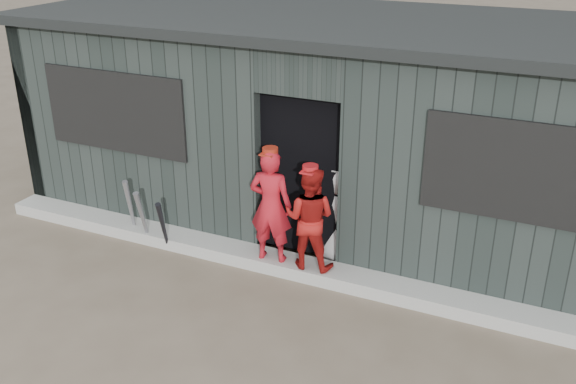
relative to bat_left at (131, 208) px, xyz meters
The scene contains 9 objects.
ground 2.78m from the bat_left, 39.47° to the right, with size 80.00×80.00×0.00m, color brown.
curb 2.15m from the bat_left, ahead, with size 8.00×0.36×0.15m, color #A2A29D.
bat_left is the anchor object (origin of this frame).
bat_mid 0.29m from the bat_left, 23.81° to the right, with size 0.07×0.07×0.78m, color gray.
bat_right 0.64m from the bat_left, 16.80° to the right, with size 0.07×0.07×0.75m, color black.
player_red_left 1.97m from the bat_left, ahead, with size 0.48×0.32×1.32m, color red.
player_red_right 2.40m from the bat_left, ahead, with size 0.57×0.45×1.18m, color #A11613.
player_grey_back 2.62m from the bat_left, 11.62° to the left, with size 0.59×0.38×1.21m, color #B2B2B2.
dugout 2.89m from the bat_left, 39.60° to the left, with size 8.30×3.30×2.62m.
Camera 1 is at (2.64, -3.97, 3.81)m, focal length 40.00 mm.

